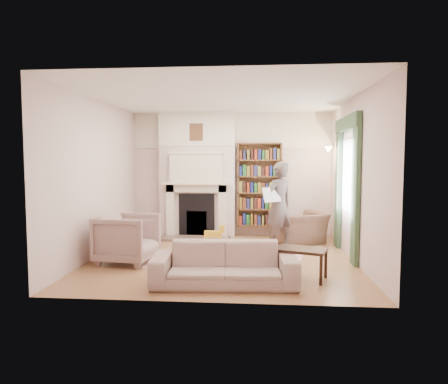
# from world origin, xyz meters

# --- Properties ---
(floor) EXTENTS (4.50, 4.50, 0.00)m
(floor) POSITION_xyz_m (0.00, 0.00, 0.00)
(floor) COLOR brown
(floor) RESTS_ON ground
(ceiling) EXTENTS (4.50, 4.50, 0.00)m
(ceiling) POSITION_xyz_m (0.00, 0.00, 2.80)
(ceiling) COLOR white
(ceiling) RESTS_ON wall_back
(wall_back) EXTENTS (4.50, 0.00, 4.50)m
(wall_back) POSITION_xyz_m (0.00, 2.25, 1.40)
(wall_back) COLOR beige
(wall_back) RESTS_ON floor
(wall_front) EXTENTS (4.50, 0.00, 4.50)m
(wall_front) POSITION_xyz_m (0.00, -2.25, 1.40)
(wall_front) COLOR beige
(wall_front) RESTS_ON floor
(wall_left) EXTENTS (0.00, 4.50, 4.50)m
(wall_left) POSITION_xyz_m (-2.25, 0.00, 1.40)
(wall_left) COLOR beige
(wall_left) RESTS_ON floor
(wall_right) EXTENTS (0.00, 4.50, 4.50)m
(wall_right) POSITION_xyz_m (2.25, 0.00, 1.40)
(wall_right) COLOR beige
(wall_right) RESTS_ON floor
(fireplace) EXTENTS (1.70, 0.58, 2.80)m
(fireplace) POSITION_xyz_m (-0.75, 2.05, 1.39)
(fireplace) COLOR beige
(fireplace) RESTS_ON floor
(bookcase) EXTENTS (1.00, 0.24, 1.85)m
(bookcase) POSITION_xyz_m (0.65, 2.12, 1.18)
(bookcase) COLOR brown
(bookcase) RESTS_ON floor
(window) EXTENTS (0.02, 0.90, 1.30)m
(window) POSITION_xyz_m (2.23, 0.40, 1.45)
(window) COLOR silver
(window) RESTS_ON wall_right
(curtain_left) EXTENTS (0.07, 0.32, 2.40)m
(curtain_left) POSITION_xyz_m (2.20, -0.30, 1.20)
(curtain_left) COLOR #2D462E
(curtain_left) RESTS_ON floor
(curtain_right) EXTENTS (0.07, 0.32, 2.40)m
(curtain_right) POSITION_xyz_m (2.20, 1.10, 1.20)
(curtain_right) COLOR #2D462E
(curtain_right) RESTS_ON floor
(pelmet) EXTENTS (0.09, 1.70, 0.24)m
(pelmet) POSITION_xyz_m (2.19, 0.40, 2.38)
(pelmet) COLOR #2D462E
(pelmet) RESTS_ON wall_right
(wall_sconce) EXTENTS (0.20, 0.24, 0.24)m
(wall_sconce) POSITION_xyz_m (2.03, 1.50, 1.90)
(wall_sconce) COLOR gold
(wall_sconce) RESTS_ON wall_right
(rug) EXTENTS (2.90, 2.51, 0.01)m
(rug) POSITION_xyz_m (0.03, -0.20, 0.01)
(rug) COLOR beige
(rug) RESTS_ON floor
(armchair_reading) EXTENTS (1.26, 1.20, 0.64)m
(armchair_reading) POSITION_xyz_m (1.47, 1.40, 0.32)
(armchair_reading) COLOR #4B3128
(armchair_reading) RESTS_ON floor
(armchair_left) EXTENTS (0.99, 0.96, 0.82)m
(armchair_left) POSITION_xyz_m (-1.57, -0.46, 0.41)
(armchair_left) COLOR #B7A697
(armchair_left) RESTS_ON floor
(sofa) EXTENTS (2.03, 0.89, 0.58)m
(sofa) POSITION_xyz_m (0.15, -1.54, 0.29)
(sofa) COLOR #BBAE9A
(sofa) RESTS_ON floor
(man_reading) EXTENTS (0.74, 0.71, 1.70)m
(man_reading) POSITION_xyz_m (1.02, 0.80, 0.85)
(man_reading) COLOR #504340
(man_reading) RESTS_ON floor
(newspaper) EXTENTS (0.38, 0.35, 0.27)m
(newspaper) POSITION_xyz_m (0.87, 0.60, 1.08)
(newspaper) COLOR silver
(newspaper) RESTS_ON man_reading
(coffee_table) EXTENTS (0.81, 0.65, 0.45)m
(coffee_table) POSITION_xyz_m (1.24, -1.17, 0.23)
(coffee_table) COLOR black
(coffee_table) RESTS_ON floor
(paraffin_heater) EXTENTS (0.29, 0.29, 0.55)m
(paraffin_heater) POSITION_xyz_m (-1.64, 1.32, 0.28)
(paraffin_heater) COLOR #93969A
(paraffin_heater) RESTS_ON floor
(rocking_horse) EXTENTS (0.53, 0.23, 0.46)m
(rocking_horse) POSITION_xyz_m (-0.26, 0.75, 0.23)
(rocking_horse) COLOR gold
(rocking_horse) RESTS_ON rug
(board_game) EXTENTS (0.44, 0.44, 0.03)m
(board_game) POSITION_xyz_m (-0.73, -0.32, 0.03)
(board_game) COLOR #CBD64B
(board_game) RESTS_ON rug
(game_box_lid) EXTENTS (0.32, 0.22, 0.05)m
(game_box_lid) POSITION_xyz_m (-0.75, -0.11, 0.04)
(game_box_lid) COLOR #AF1416
(game_box_lid) RESTS_ON rug
(comic_annuals) EXTENTS (0.70, 0.62, 0.02)m
(comic_annuals) POSITION_xyz_m (0.36, -0.39, 0.02)
(comic_annuals) COLOR red
(comic_annuals) RESTS_ON rug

